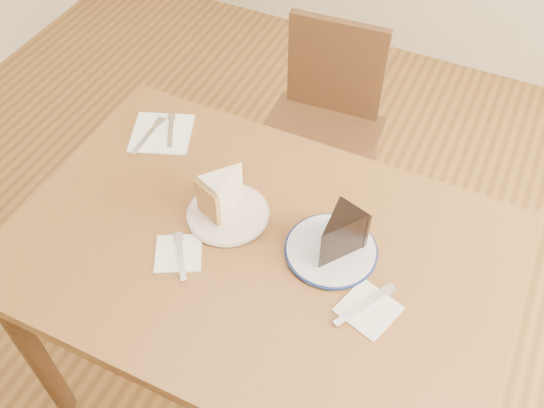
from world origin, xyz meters
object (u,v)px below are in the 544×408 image
Objects in this scene: plate_cream at (228,214)px; carrot_cake at (226,191)px; chair_far at (321,129)px; chocolate_cake at (336,239)px; plate_navy at (331,250)px; table at (259,271)px.

carrot_cake is at bearing 120.76° from plate_cream.
carrot_cake is at bearing 85.80° from chair_far.
chocolate_cake is at bearing 16.74° from carrot_cake.
chair_far is 0.81m from plate_navy.
chocolate_cake reaches higher than chair_far.
plate_navy is at bearing 18.06° from carrot_cake.
table is at bearing -27.62° from plate_cream.
plate_cream is 0.29m from chocolate_cake.
chocolate_cake is (0.01, -0.01, 0.06)m from plate_navy.
carrot_cake is 0.30m from chocolate_cake.
plate_navy is 1.79× the size of chocolate_cake.
plate_navy reaches higher than table.
plate_cream reaches higher than table.
plate_navy is 0.29m from carrot_cake.
chocolate_cake reaches higher than plate_navy.
carrot_cake reaches higher than plate_navy.
chair_far is 0.76m from plate_cream.
chocolate_cake reaches higher than plate_cream.
chair_far is 3.87× the size of plate_navy.
table is 10.13× the size of chocolate_cake.
plate_cream is 0.27m from plate_navy.
chocolate_cake reaches higher than carrot_cake.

